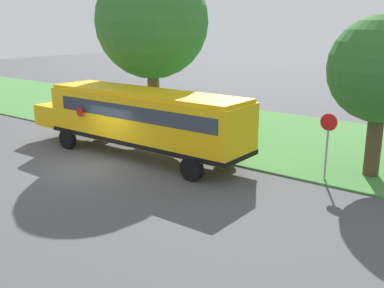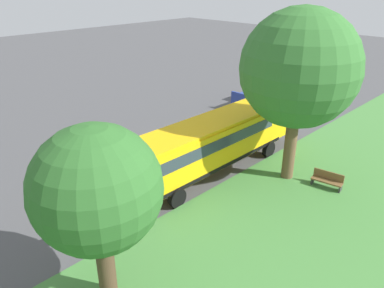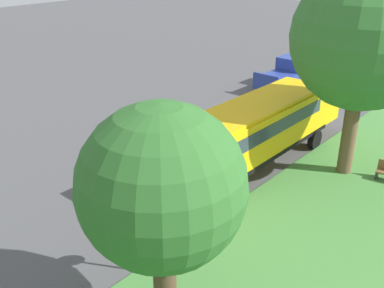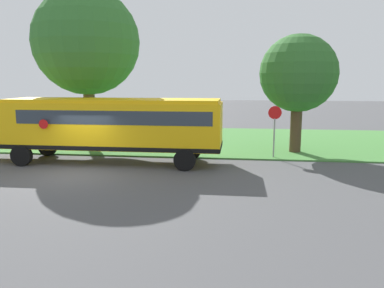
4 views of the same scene
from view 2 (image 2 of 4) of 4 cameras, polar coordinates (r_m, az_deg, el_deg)
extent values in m
plane|color=#4C4C4F|center=(23.96, -0.58, -1.52)|extent=(120.00, 120.00, 0.00)
cube|color=#47843D|center=(19.15, 21.39, -10.52)|extent=(12.00, 80.00, 0.08)
cube|color=yellow|center=(20.94, 2.64, 0.21)|extent=(2.50, 10.50, 2.20)
cube|color=yellow|center=(25.75, 11.94, 3.10)|extent=(2.20, 1.90, 1.10)
cube|color=yellow|center=(20.48, 2.70, 3.22)|extent=(2.35, 10.29, 0.16)
cube|color=black|center=(21.36, 2.59, -2.19)|extent=(2.54, 10.54, 0.20)
cube|color=#2D3842|center=(20.55, 2.10, 1.14)|extent=(2.53, 9.24, 0.64)
cube|color=#2D3842|center=(24.62, 10.85, 4.71)|extent=(2.25, 0.12, 0.80)
cylinder|color=red|center=(23.77, 4.78, 3.56)|extent=(0.03, 0.44, 0.44)
cylinder|color=black|center=(25.20, 6.90, 0.90)|extent=(0.30, 1.00, 1.00)
cylinder|color=black|center=(23.90, 11.60, -0.79)|extent=(0.30, 1.00, 1.00)
cylinder|color=black|center=(20.16, -7.18, -5.45)|extent=(0.30, 1.00, 1.00)
cylinder|color=black|center=(18.51, -2.29, -8.19)|extent=(0.30, 1.00, 1.00)
cube|color=#283D93|center=(33.59, 10.22, 7.26)|extent=(2.00, 5.40, 0.80)
cube|color=#283D93|center=(34.12, 11.26, 8.93)|extent=(1.90, 1.70, 0.90)
cube|color=#2D3842|center=(34.11, 11.26, 8.98)|extent=(1.94, 1.53, 0.63)
cube|color=#283D93|center=(31.38, 7.52, 7.33)|extent=(2.00, 0.16, 0.36)
cylinder|color=black|center=(35.64, 10.50, 7.55)|extent=(0.28, 0.80, 0.80)
cylinder|color=black|center=(34.61, 13.22, 6.81)|extent=(0.28, 0.80, 0.80)
cylinder|color=black|center=(32.91, 6.97, 6.38)|extent=(0.28, 0.80, 0.80)
cylinder|color=black|center=(31.80, 9.81, 5.55)|extent=(0.28, 0.80, 0.80)
cylinder|color=brown|center=(21.04, 14.74, -0.28)|extent=(0.65, 0.65, 3.94)
sphere|color=#33702D|center=(19.71, 16.05, 10.99)|extent=(6.04, 6.04, 6.04)
sphere|color=#33702D|center=(19.63, 17.80, 9.71)|extent=(3.88, 3.88, 3.88)
cylinder|color=#4C3826|center=(13.77, -13.00, -17.39)|extent=(0.62, 0.62, 2.84)
sphere|color=#2D6628|center=(12.02, -14.33, -6.62)|extent=(4.20, 4.20, 4.20)
sphere|color=#2D6628|center=(11.67, -11.60, -6.09)|extent=(2.75, 2.75, 2.75)
cylinder|color=gray|center=(15.61, -12.06, -13.32)|extent=(0.08, 0.08, 2.10)
cylinder|color=red|center=(14.84, -12.51, -9.18)|extent=(0.03, 0.68, 0.68)
cube|color=brown|center=(21.25, 19.85, -5.33)|extent=(1.66, 0.75, 0.08)
cube|color=brown|center=(21.33, 20.12, -4.50)|extent=(1.59, 0.31, 0.44)
cube|color=#333333|center=(21.52, 17.89, -5.33)|extent=(0.15, 0.46, 0.45)
cube|color=#333333|center=(21.22, 21.66, -6.37)|extent=(0.15, 0.46, 0.45)
camera|label=1|loc=(27.87, -44.86, 8.48)|focal=42.00mm
camera|label=3|loc=(2.96, -74.63, -7.45)|focal=42.00mm
camera|label=4|loc=(32.07, -29.95, 9.71)|focal=35.00mm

